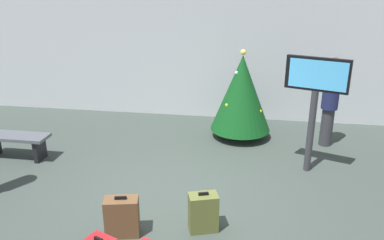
{
  "coord_description": "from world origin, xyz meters",
  "views": [
    {
      "loc": [
        1.17,
        -5.18,
        3.25
      ],
      "look_at": [
        0.16,
        1.18,
        0.9
      ],
      "focal_mm": 35.98,
      "sensor_mm": 36.0,
      "label": 1
    }
  ],
  "objects_px": {
    "flight_info_kiosk": "(315,91)",
    "suitcase_1": "(203,212)",
    "holiday_tree": "(241,93)",
    "suitcase_2": "(122,217)",
    "waiting_bench": "(15,141)",
    "traveller_0": "(330,100)"
  },
  "relations": [
    {
      "from": "traveller_0",
      "to": "suitcase_2",
      "type": "relative_size",
      "value": 3.16
    },
    {
      "from": "traveller_0",
      "to": "suitcase_2",
      "type": "xyz_separation_m",
      "value": [
        -3.2,
        -3.56,
        -0.71
      ]
    },
    {
      "from": "waiting_bench",
      "to": "holiday_tree",
      "type": "bearing_deg",
      "value": 22.71
    },
    {
      "from": "holiday_tree",
      "to": "waiting_bench",
      "type": "relative_size",
      "value": 1.49
    },
    {
      "from": "traveller_0",
      "to": "suitcase_1",
      "type": "height_order",
      "value": "traveller_0"
    },
    {
      "from": "traveller_0",
      "to": "suitcase_2",
      "type": "height_order",
      "value": "traveller_0"
    },
    {
      "from": "holiday_tree",
      "to": "traveller_0",
      "type": "relative_size",
      "value": 1.04
    },
    {
      "from": "holiday_tree",
      "to": "suitcase_2",
      "type": "xyz_separation_m",
      "value": [
        -1.42,
        -3.73,
        -0.72
      ]
    },
    {
      "from": "waiting_bench",
      "to": "suitcase_1",
      "type": "xyz_separation_m",
      "value": [
        3.85,
        -1.7,
        -0.08
      ]
    },
    {
      "from": "suitcase_1",
      "to": "suitcase_2",
      "type": "relative_size",
      "value": 1.0
    },
    {
      "from": "holiday_tree",
      "to": "suitcase_2",
      "type": "distance_m",
      "value": 4.05
    },
    {
      "from": "flight_info_kiosk",
      "to": "suitcase_1",
      "type": "bearing_deg",
      "value": -128.44
    },
    {
      "from": "suitcase_2",
      "to": "suitcase_1",
      "type": "bearing_deg",
      "value": 14.36
    },
    {
      "from": "holiday_tree",
      "to": "waiting_bench",
      "type": "xyz_separation_m",
      "value": [
        -4.21,
        -1.76,
        -0.64
      ]
    },
    {
      "from": "holiday_tree",
      "to": "flight_info_kiosk",
      "type": "relative_size",
      "value": 0.93
    },
    {
      "from": "flight_info_kiosk",
      "to": "traveller_0",
      "type": "distance_m",
      "value": 1.43
    },
    {
      "from": "holiday_tree",
      "to": "waiting_bench",
      "type": "distance_m",
      "value": 4.6
    },
    {
      "from": "waiting_bench",
      "to": "traveller_0",
      "type": "distance_m",
      "value": 6.23
    },
    {
      "from": "suitcase_1",
      "to": "suitcase_2",
      "type": "bearing_deg",
      "value": -165.64
    },
    {
      "from": "waiting_bench",
      "to": "traveller_0",
      "type": "xyz_separation_m",
      "value": [
        5.99,
        1.6,
        0.63
      ]
    },
    {
      "from": "traveller_0",
      "to": "suitcase_1",
      "type": "relative_size",
      "value": 3.16
    },
    {
      "from": "waiting_bench",
      "to": "traveller_0",
      "type": "height_order",
      "value": "traveller_0"
    }
  ]
}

